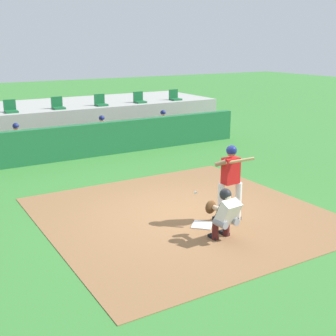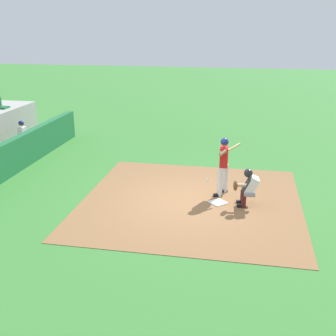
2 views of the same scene
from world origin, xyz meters
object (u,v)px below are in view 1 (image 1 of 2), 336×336
at_px(home_plate, 202,225).
at_px(stadium_seat_3, 58,105).
at_px(dugout_player_0, 18,141).
at_px(stadium_seat_6, 175,97).
at_px(batter_at_plate, 230,178).
at_px(stadium_seat_4, 101,102).
at_px(dugout_player_1, 104,132).
at_px(dugout_player_2, 165,125).
at_px(stadium_seat_5, 139,100).
at_px(stadium_seat_2, 11,109).
at_px(catcher_crouched, 224,212).

height_order(home_plate, stadium_seat_3, stadium_seat_3).
height_order(dugout_player_0, stadium_seat_6, stadium_seat_6).
xyz_separation_m(dugout_player_0, stadium_seat_6, (7.70, 2.03, 0.86)).
height_order(batter_at_plate, stadium_seat_4, stadium_seat_4).
relative_size(batter_at_plate, dugout_player_0, 1.39).
height_order(dugout_player_1, dugout_player_2, same).
xyz_separation_m(home_plate, stadium_seat_5, (3.71, 10.18, 1.51)).
relative_size(home_plate, dugout_player_1, 0.34).
bearing_deg(stadium_seat_4, dugout_player_0, -152.96).
bearing_deg(stadium_seat_6, stadium_seat_2, 180.00).
height_order(dugout_player_2, stadium_seat_4, stadium_seat_4).
distance_m(dugout_player_1, stadium_seat_6, 5.00).
distance_m(batter_at_plate, stadium_seat_2, 10.58).
distance_m(dugout_player_0, dugout_player_2, 5.95).
bearing_deg(stadium_seat_4, stadium_seat_6, 0.00).
bearing_deg(dugout_player_0, stadium_seat_2, 82.40).
distance_m(dugout_player_2, stadium_seat_6, 2.82).
distance_m(dugout_player_1, stadium_seat_3, 2.46).
distance_m(catcher_crouched, dugout_player_1, 9.03).
xyz_separation_m(dugout_player_2, stadium_seat_4, (-1.96, 2.03, 0.86)).
distance_m(stadium_seat_2, stadium_seat_5, 5.57).
bearing_deg(stadium_seat_3, dugout_player_1, -61.82).
bearing_deg(stadium_seat_5, stadium_seat_2, 180.00).
height_order(stadium_seat_2, stadium_seat_6, same).
distance_m(stadium_seat_2, stadium_seat_6, 7.43).
height_order(dugout_player_1, stadium_seat_6, stadium_seat_6).
xyz_separation_m(stadium_seat_3, stadium_seat_5, (3.71, 0.00, 0.00)).
xyz_separation_m(batter_at_plate, stadium_seat_3, (-0.69, 10.26, 0.50)).
bearing_deg(batter_at_plate, dugout_player_1, 87.22).
bearing_deg(catcher_crouched, home_plate, 88.10).
relative_size(stadium_seat_2, stadium_seat_5, 1.00).
relative_size(batter_at_plate, catcher_crouched, 1.18).
distance_m(home_plate, batter_at_plate, 1.23).
distance_m(home_plate, dugout_player_2, 9.02).
relative_size(home_plate, catcher_crouched, 0.29).
bearing_deg(home_plate, dugout_player_0, 104.65).
distance_m(batter_at_plate, dugout_player_0, 8.70).
bearing_deg(home_plate, dugout_player_1, 82.38).
xyz_separation_m(home_plate, dugout_player_0, (-2.13, 8.14, 0.65)).
height_order(home_plate, stadium_seat_4, stadium_seat_4).
xyz_separation_m(stadium_seat_5, stadium_seat_6, (1.86, 0.00, 0.00)).
relative_size(dugout_player_2, stadium_seat_5, 2.71).
relative_size(catcher_crouched, dugout_player_0, 1.18).
bearing_deg(dugout_player_1, stadium_seat_6, 24.42).
distance_m(home_plate, stadium_seat_4, 10.46).
relative_size(dugout_player_0, stadium_seat_4, 2.71).
height_order(dugout_player_1, stadium_seat_4, stadium_seat_4).
xyz_separation_m(catcher_crouched, stadium_seat_5, (3.74, 10.99, 0.93)).
bearing_deg(dugout_player_0, dugout_player_1, 0.00).
xyz_separation_m(dugout_player_2, stadium_seat_5, (-0.10, 2.03, 0.86)).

